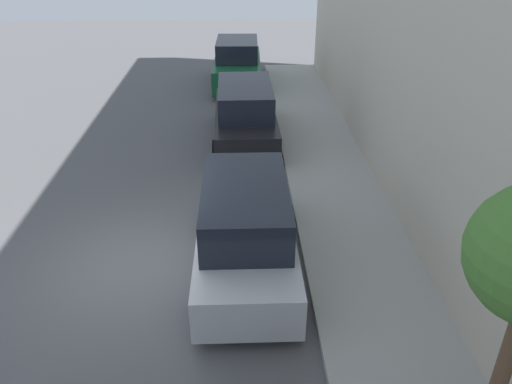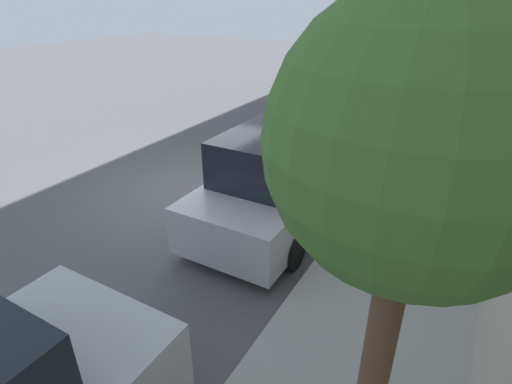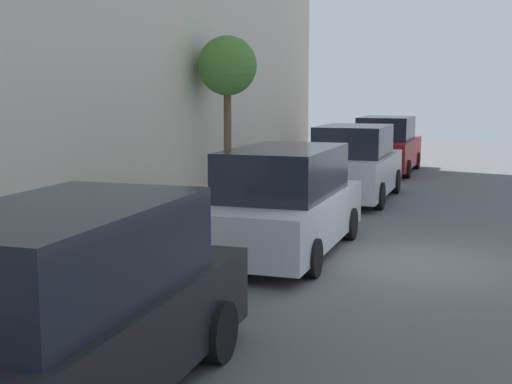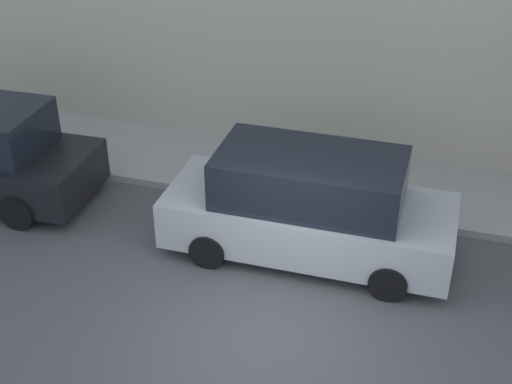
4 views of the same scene
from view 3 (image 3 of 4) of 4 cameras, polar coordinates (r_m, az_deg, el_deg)
name	(u,v)px [view 3 (image 3 of 4)]	position (r m, az deg, el deg)	size (l,w,h in m)	color
ground_plane	(411,263)	(12.46, 12.32, -5.56)	(60.00, 60.00, 0.00)	#515154
sidewalk	(160,240)	(13.75, -7.65, -3.84)	(2.44, 32.00, 0.15)	#9E9E99
parked_suv_nearest	(386,146)	(25.81, 10.35, 3.62)	(2.08, 4.81, 1.98)	maroon
parked_suv_second	(354,165)	(19.26, 7.81, 2.17)	(2.08, 4.81, 1.98)	#B7BABF
parked_minivan_third	(284,202)	(12.77, 2.27, -0.82)	(2.02, 4.91, 1.90)	#B7BABF
parked_minivan_fourth	(63,312)	(6.76, -15.16, -9.28)	(2.02, 4.93, 1.90)	black
parking_meter_near	(346,140)	(26.43, 7.18, 4.11)	(0.11, 0.15, 1.52)	#ADADB2
street_tree	(227,68)	(17.95, -2.32, 9.88)	(1.48, 1.48, 4.11)	brown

